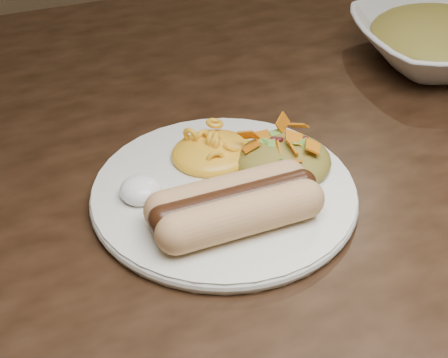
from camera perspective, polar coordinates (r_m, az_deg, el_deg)
name	(u,v)px	position (r m, az deg, el deg)	size (l,w,h in m)	color
table	(241,184)	(0.80, 1.58, -0.48)	(1.60, 0.90, 0.75)	#362114
plate	(224,192)	(0.63, 0.00, -1.23)	(0.26, 0.26, 0.01)	silver
hotdog	(235,204)	(0.57, 1.02, -2.29)	(0.14, 0.07, 0.04)	tan
mac_and_cheese	(214,142)	(0.65, -0.96, 3.36)	(0.09, 0.08, 0.03)	yellow
sour_cream	(140,186)	(0.61, -7.66, -0.66)	(0.04, 0.04, 0.03)	white
taco_salad	(284,153)	(0.64, 5.55, 2.42)	(0.10, 0.09, 0.04)	#AF6523
fork	(228,196)	(0.63, 0.38, -1.58)	(0.02, 0.14, 0.00)	white
serving_bowl	(442,43)	(0.92, 19.31, 11.70)	(0.24, 0.24, 0.06)	white
bowl_filling	(445,28)	(0.92, 19.58, 12.87)	(0.20, 0.20, 0.05)	#AF6523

